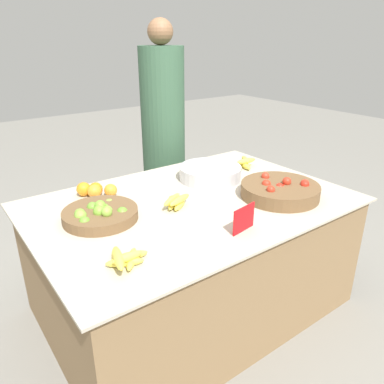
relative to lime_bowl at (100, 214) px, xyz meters
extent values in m
plane|color=gray|center=(0.47, -0.08, -0.68)|extent=(12.00, 12.00, 0.00)
cube|color=olive|center=(0.47, -0.08, -0.36)|extent=(1.54, 1.06, 0.64)
cube|color=#BCB29E|center=(0.47, -0.08, -0.04)|extent=(1.61, 1.10, 0.01)
cylinder|color=brown|center=(0.00, 0.00, -0.01)|extent=(0.34, 0.34, 0.05)
sphere|color=#6BA333|center=(0.08, -0.06, 0.01)|extent=(0.05, 0.05, 0.05)
sphere|color=#89BC42|center=(-0.09, 0.00, 0.02)|extent=(0.06, 0.06, 0.06)
sphere|color=#7AB238|center=(-0.09, 0.01, 0.02)|extent=(0.05, 0.05, 0.05)
sphere|color=#89BC42|center=(0.00, -0.07, 0.03)|extent=(0.05, 0.05, 0.05)
sphere|color=#7AB238|center=(0.03, 0.01, 0.02)|extent=(0.04, 0.04, 0.04)
sphere|color=#6BA333|center=(-0.01, 0.06, 0.01)|extent=(0.06, 0.06, 0.06)
sphere|color=#7AB238|center=(0.01, 0.01, 0.04)|extent=(0.05, 0.05, 0.05)
sphere|color=#7AB238|center=(-0.01, -0.03, 0.02)|extent=(0.05, 0.05, 0.05)
sphere|color=#89BC42|center=(0.00, 0.01, 0.01)|extent=(0.05, 0.05, 0.05)
sphere|color=#7AB238|center=(-0.01, -0.03, 0.03)|extent=(0.06, 0.06, 0.06)
sphere|color=#6BA333|center=(0.03, 0.00, 0.00)|extent=(0.05, 0.05, 0.05)
sphere|color=#89BC42|center=(0.08, 0.08, 0.00)|extent=(0.05, 0.05, 0.05)
sphere|color=#6BA333|center=(-0.10, -0.06, 0.01)|extent=(0.05, 0.05, 0.05)
sphere|color=#89BC42|center=(0.00, 0.00, 0.03)|extent=(0.04, 0.04, 0.04)
sphere|color=#89BC42|center=(0.03, -0.02, 0.01)|extent=(0.05, 0.05, 0.05)
cylinder|color=brown|center=(0.87, -0.31, 0.01)|extent=(0.41, 0.41, 0.07)
sphere|color=red|center=(0.88, -0.19, 0.05)|extent=(0.04, 0.04, 0.04)
sphere|color=red|center=(0.86, -0.32, 0.03)|extent=(0.05, 0.05, 0.05)
sphere|color=red|center=(0.96, -0.39, 0.04)|extent=(0.05, 0.05, 0.05)
sphere|color=red|center=(0.83, -0.39, 0.00)|extent=(0.04, 0.04, 0.04)
sphere|color=red|center=(0.81, -0.24, 0.00)|extent=(0.05, 0.05, 0.05)
sphere|color=red|center=(0.90, -0.33, 0.01)|extent=(0.04, 0.04, 0.04)
sphere|color=red|center=(0.81, -0.26, 0.04)|extent=(0.05, 0.05, 0.05)
sphere|color=red|center=(0.87, -0.31, 0.01)|extent=(0.05, 0.05, 0.05)
sphere|color=red|center=(0.76, -0.39, 0.01)|extent=(0.04, 0.04, 0.04)
sphere|color=red|center=(0.84, -0.37, 0.00)|extent=(0.04, 0.04, 0.04)
sphere|color=red|center=(0.92, -0.35, 0.01)|extent=(0.04, 0.04, 0.04)
sphere|color=red|center=(0.76, -0.38, -0.01)|extent=(0.04, 0.04, 0.04)
sphere|color=red|center=(0.99, -0.37, 0.04)|extent=(0.04, 0.04, 0.04)
sphere|color=red|center=(0.76, -0.34, 0.05)|extent=(0.04, 0.04, 0.04)
sphere|color=red|center=(0.90, -0.32, 0.05)|extent=(0.05, 0.05, 0.05)
sphere|color=red|center=(0.87, -0.32, 0.02)|extent=(0.05, 0.05, 0.05)
sphere|color=red|center=(0.92, -0.32, -0.01)|extent=(0.04, 0.04, 0.04)
sphere|color=red|center=(1.00, -0.36, 0.00)|extent=(0.04, 0.04, 0.04)
sphere|color=orange|center=(0.10, 0.28, 0.01)|extent=(0.07, 0.07, 0.07)
sphere|color=orange|center=(0.05, 0.32, 0.01)|extent=(0.07, 0.07, 0.07)
sphere|color=orange|center=(0.08, 0.26, 0.01)|extent=(0.07, 0.07, 0.07)
sphere|color=orange|center=(0.16, 0.23, 0.00)|extent=(0.07, 0.07, 0.07)
cylinder|color=silver|center=(0.74, 0.11, 0.01)|extent=(0.36, 0.36, 0.08)
cube|color=red|center=(0.46, -0.47, 0.03)|extent=(0.14, 0.03, 0.12)
ellipsoid|color=#EFDB4C|center=(0.36, -0.06, -0.01)|extent=(0.08, 0.13, 0.03)
ellipsoid|color=#EFDB4C|center=(0.36, -0.11, -0.02)|extent=(0.11, 0.09, 0.03)
ellipsoid|color=#EFDB4C|center=(0.35, -0.08, -0.01)|extent=(0.14, 0.12, 0.03)
ellipsoid|color=#EFDB4C|center=(0.37, -0.04, -0.02)|extent=(0.08, 0.12, 0.03)
ellipsoid|color=#EFDB4C|center=(0.37, -0.11, 0.01)|extent=(0.16, 0.09, 0.03)
ellipsoid|color=#EFDB4C|center=(0.34, -0.08, 0.01)|extent=(0.15, 0.10, 0.03)
ellipsoid|color=#EFDB4C|center=(-0.09, -0.35, -0.01)|extent=(0.08, 0.13, 0.03)
ellipsoid|color=#EFDB4C|center=(-0.08, -0.39, -0.01)|extent=(0.12, 0.05, 0.03)
ellipsoid|color=#EFDB4C|center=(-0.05, -0.38, -0.01)|extent=(0.15, 0.06, 0.03)
ellipsoid|color=#EFDB4C|center=(-0.05, -0.40, -0.01)|extent=(0.11, 0.14, 0.03)
ellipsoid|color=#EFDB4C|center=(-0.08, -0.41, -0.01)|extent=(0.14, 0.09, 0.03)
ellipsoid|color=#EFDB4C|center=(-0.08, -0.42, 0.01)|extent=(0.12, 0.03, 0.03)
ellipsoid|color=#EFDB4C|center=(-0.11, -0.41, 0.01)|extent=(0.08, 0.16, 0.03)
ellipsoid|color=#EFDB4C|center=(1.05, 0.14, -0.01)|extent=(0.08, 0.15, 0.03)
ellipsoid|color=#EFDB4C|center=(1.04, 0.17, -0.01)|extent=(0.11, 0.12, 0.03)
ellipsoid|color=#EFDB4C|center=(1.01, 0.18, -0.02)|extent=(0.05, 0.13, 0.03)
ellipsoid|color=#EFDB4C|center=(1.08, 0.17, 0.01)|extent=(0.09, 0.12, 0.03)
ellipsoid|color=#EFDB4C|center=(1.06, 0.14, 0.01)|extent=(0.15, 0.05, 0.03)
cylinder|color=#385B42|center=(0.86, 0.82, 0.01)|extent=(0.32, 0.32, 1.38)
sphere|color=#896042|center=(0.86, 0.82, 0.78)|extent=(0.17, 0.17, 0.17)
camera|label=1|loc=(-0.58, -1.50, 0.76)|focal=35.00mm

